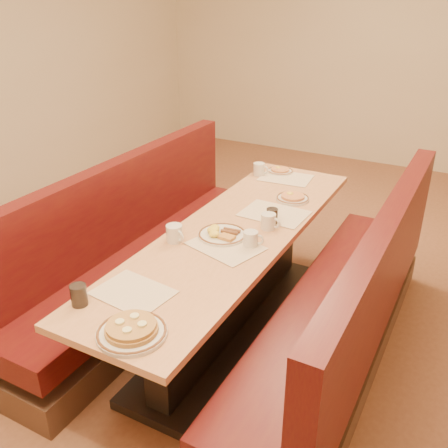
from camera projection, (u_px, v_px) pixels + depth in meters
The scene contains 19 objects.
ground at pixel (233, 330), 3.37m from camera, with size 8.00×8.00×0.00m, color #9E6647.
room_envelope at pixel (236, 22), 2.53m from camera, with size 6.04×8.04×2.82m.
diner_table at pixel (234, 283), 3.20m from camera, with size 0.70×2.50×0.75m.
booth_left at pixel (142, 258), 3.52m from camera, with size 0.55×2.50×1.05m.
booth_right at pixel (345, 317), 2.90m from camera, with size 0.55×2.50×1.05m.
placemat_near_left at pixel (133, 292), 2.43m from camera, with size 0.36×0.27×0.00m, color beige.
placemat_near_right at pixel (226, 246), 2.86m from camera, with size 0.40×0.30×0.00m, color beige.
placemat_far_left at pixel (286, 178), 3.86m from camera, with size 0.38×0.29×0.00m, color beige.
placemat_far_right at pixel (274, 213), 3.26m from camera, with size 0.41×0.31×0.00m, color beige.
pancake_plate at pixel (132, 331), 2.13m from camera, with size 0.31×0.31×0.07m.
eggs_plate at pixel (222, 234), 2.96m from camera, with size 0.29×0.29×0.06m.
extra_plate_mid at pixel (293, 198), 3.47m from camera, with size 0.23×0.23×0.05m.
extra_plate_far at pixel (280, 171), 3.97m from camera, with size 0.21×0.21×0.04m.
coffee_mug_a at pixel (251, 239), 2.84m from camera, with size 0.12×0.08×0.09m.
coffee_mug_b at pixel (175, 233), 2.89m from camera, with size 0.13×0.09×0.10m.
coffee_mug_c at pixel (269, 221), 3.05m from camera, with size 0.13×0.09×0.10m.
coffee_mug_d at pixel (259, 169), 3.91m from camera, with size 0.13×0.09×0.10m.
soda_tumbler_near at pixel (79, 295), 2.32m from camera, with size 0.08×0.08×0.11m.
soda_tumbler_mid at pixel (272, 216), 3.11m from camera, with size 0.07×0.07×0.10m.
Camera 1 is at (1.24, -2.42, 2.11)m, focal length 40.00 mm.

